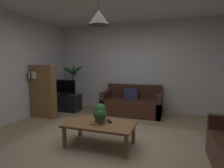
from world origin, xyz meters
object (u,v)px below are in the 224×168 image
tv_stand (66,102)px  potted_palm_corner (73,86)px  potted_plant_on_table (100,113)px  pendant_lamp (99,17)px  remote_on_table_0 (109,121)px  bookshelf_corner (43,91)px  coffee_table (100,126)px  book_on_table_0 (95,124)px  tv (65,87)px  couch_under_window (132,104)px

tv_stand → potted_palm_corner: bearing=92.1°
potted_plant_on_table → pendant_lamp: size_ratio=0.54×
remote_on_table_0 → potted_palm_corner: (-2.06, 2.24, 0.29)m
remote_on_table_0 → potted_palm_corner: potted_palm_corner is taller
potted_palm_corner → bookshelf_corner: (-0.17, -1.26, -0.00)m
coffee_table → pendant_lamp: (-0.00, 0.00, 1.82)m
book_on_table_0 → tv: size_ratio=0.19×
couch_under_window → book_on_table_0: bearing=-93.9°
coffee_table → book_on_table_0: size_ratio=8.74×
couch_under_window → potted_plant_on_table: couch_under_window is taller
couch_under_window → tv: size_ratio=2.31×
potted_palm_corner → pendant_lamp: size_ratio=2.43×
coffee_table → potted_palm_corner: size_ratio=0.79×
remote_on_table_0 → bookshelf_corner: (-2.23, 0.98, 0.29)m
tv_stand → pendant_lamp: pendant_lamp is taller
bookshelf_corner → potted_plant_on_table: bearing=-27.5°
couch_under_window → tv_stand: bearing=-172.2°
tv → potted_palm_corner: size_ratio=0.47×
bookshelf_corner → pendant_lamp: pendant_lamp is taller
couch_under_window → tv_stand: 2.03m
remote_on_table_0 → tv_stand: bearing=104.4°
bookshelf_corner → remote_on_table_0: bearing=-23.8°
couch_under_window → potted_palm_corner: size_ratio=1.08×
tv_stand → coffee_table: bearing=-44.4°
remote_on_table_0 → pendant_lamp: (-0.13, -0.12, 1.75)m
couch_under_window → tv_stand: (-2.01, -0.28, -0.02)m
tv → pendant_lamp: size_ratio=1.14×
tv_stand → pendant_lamp: size_ratio=1.44×
book_on_table_0 → tv_stand: bearing=133.7°
potted_plant_on_table → tv: bearing=136.1°
remote_on_table_0 → potted_plant_on_table: potted_plant_on_table is taller
book_on_table_0 → bookshelf_corner: size_ratio=0.10×
tv → pendant_lamp: 3.03m
book_on_table_0 → potted_plant_on_table: size_ratio=0.40×
potted_plant_on_table → tv_stand: (-1.92, 1.86, -0.34)m
tv_stand → bookshelf_corner: bookshelf_corner is taller
potted_plant_on_table → coffee_table: bearing=-104.0°
tv_stand → tv: (0.00, -0.02, 0.48)m
tv → tv_stand: bearing=90.0°
coffee_table → remote_on_table_0: size_ratio=7.46×
potted_plant_on_table → tv_stand: bearing=135.8°
bookshelf_corner → pendant_lamp: (2.10, -1.11, 1.46)m
couch_under_window → coffee_table: (-0.10, -2.15, 0.08)m
potted_plant_on_table → pendant_lamp: pendant_lamp is taller
couch_under_window → potted_palm_corner: 2.09m
remote_on_table_0 → bookshelf_corner: bearing=121.2°
potted_plant_on_table → tv_stand: potted_plant_on_table is taller
book_on_table_0 → potted_palm_corner: size_ratio=0.09×
potted_plant_on_table → potted_palm_corner: potted_palm_corner is taller
bookshelf_corner → potted_palm_corner: bearing=82.4°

